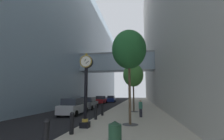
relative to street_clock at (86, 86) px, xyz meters
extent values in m
plane|color=black|center=(-0.56, 19.78, -2.77)|extent=(110.00, 110.00, 0.00)
cube|color=#ADA593|center=(2.86, 22.78, -2.70)|extent=(6.84, 80.00, 0.14)
cube|color=#849EB2|center=(-12.28, 22.78, 10.82)|extent=(9.00, 80.00, 27.17)
cube|color=#93A8B7|center=(-0.75, 20.36, 5.31)|extent=(14.66, 3.20, 3.15)
cube|color=gray|center=(-0.75, 20.36, 7.01)|extent=(14.66, 3.40, 0.24)
cube|color=#B7B2A8|center=(10.78, 22.78, 17.67)|extent=(9.00, 80.00, 40.88)
cube|color=black|center=(0.00, 0.01, -2.45)|extent=(0.55, 0.55, 0.35)
cylinder|color=gold|center=(0.00, 0.01, -2.19)|extent=(0.39, 0.38, 0.18)
cylinder|color=black|center=(0.00, 0.01, -0.47)|extent=(0.22, 0.22, 3.25)
cylinder|color=black|center=(0.00, 0.01, 1.58)|extent=(0.84, 0.28, 0.84)
torus|color=gold|center=(0.00, -0.15, 1.58)|extent=(0.82, 0.05, 0.82)
cylinder|color=silver|center=(0.00, -0.14, 1.58)|extent=(0.69, 0.01, 0.69)
cylinder|color=silver|center=(0.00, 0.16, 1.58)|extent=(0.69, 0.01, 0.69)
sphere|color=gold|center=(0.00, 0.01, 2.07)|extent=(0.16, 0.16, 0.16)
cube|color=black|center=(-0.03, -0.15, 1.66)|extent=(0.09, 0.01, 0.17)
cube|color=black|center=(0.11, -0.15, 1.50)|extent=(0.23, 0.01, 0.17)
cylinder|color=black|center=(-0.16, -4.08, -2.15)|extent=(0.23, 0.23, 0.96)
sphere|color=black|center=(-0.16, -4.08, -1.60)|extent=(0.25, 0.25, 0.25)
cylinder|color=black|center=(-0.16, -1.67, -2.15)|extent=(0.23, 0.23, 0.96)
sphere|color=black|center=(-0.16, -1.67, -1.60)|extent=(0.25, 0.25, 0.25)
cylinder|color=black|center=(-0.16, 3.15, -2.15)|extent=(0.23, 0.23, 0.96)
sphere|color=black|center=(-0.16, 3.15, -1.60)|extent=(0.25, 0.25, 0.25)
cylinder|color=black|center=(-0.16, 5.57, -2.15)|extent=(0.23, 0.23, 0.96)
sphere|color=black|center=(-0.16, 5.57, -1.60)|extent=(0.25, 0.25, 0.25)
cylinder|color=#333335|center=(2.74, 1.45, -2.62)|extent=(1.10, 1.10, 0.02)
cylinder|color=brown|center=(2.74, 1.45, -0.43)|extent=(0.18, 0.18, 4.39)
ellipsoid|color=#23602D|center=(2.74, 1.45, 2.70)|extent=(2.49, 2.49, 2.87)
cylinder|color=#333335|center=(2.74, 9.37, -2.62)|extent=(1.10, 1.10, 0.02)
cylinder|color=#4C3D2D|center=(2.74, 9.37, -0.93)|extent=(0.18, 0.18, 3.40)
ellipsoid|color=#428438|center=(2.74, 9.37, 1.69)|extent=(2.43, 2.43, 2.79)
cylinder|color=#234C33|center=(2.43, -3.49, -2.17)|extent=(0.52, 0.52, 0.92)
cone|color=#183523|center=(2.43, -3.49, -1.66)|extent=(0.53, 0.53, 0.16)
cylinder|color=#23232D|center=(3.50, 5.10, -2.25)|extent=(0.35, 0.35, 0.75)
cylinder|color=#337560|center=(3.50, 5.10, -1.58)|extent=(0.46, 0.46, 0.60)
sphere|color=beige|center=(3.50, 5.10, -1.16)|extent=(0.23, 0.23, 0.23)
cube|color=#B7BABF|center=(-3.61, 6.69, -2.12)|extent=(1.91, 4.68, 0.85)
cube|color=#282D38|center=(-3.60, 6.46, -1.37)|extent=(1.65, 2.63, 0.70)
cylinder|color=black|center=(-4.55, 8.25, -2.45)|extent=(0.23, 0.64, 0.64)
cylinder|color=black|center=(-2.73, 8.29, -2.45)|extent=(0.23, 0.64, 0.64)
cylinder|color=black|center=(-4.49, 5.09, -2.45)|extent=(0.23, 0.64, 0.64)
cylinder|color=black|center=(-2.67, 5.13, -2.45)|extent=(0.23, 0.64, 0.64)
cube|color=#AD191E|center=(-4.97, 24.96, -2.14)|extent=(2.01, 4.76, 0.82)
cube|color=#282D38|center=(-4.96, 24.73, -1.41)|extent=(1.71, 2.69, 0.67)
cylinder|color=black|center=(-5.95, 26.52, -2.45)|extent=(0.24, 0.65, 0.64)
cylinder|color=black|center=(-4.11, 26.59, -2.45)|extent=(0.24, 0.65, 0.64)
cylinder|color=black|center=(-5.83, 23.33, -2.45)|extent=(0.24, 0.65, 0.64)
cylinder|color=black|center=(-4.00, 23.40, -2.45)|extent=(0.24, 0.65, 0.64)
cube|color=slate|center=(-3.88, 12.88, -2.13)|extent=(1.90, 4.63, 0.84)
cube|color=#282D38|center=(-3.87, 12.65, -1.39)|extent=(1.63, 2.61, 0.68)
cylinder|color=black|center=(-4.80, 14.41, -2.45)|extent=(0.24, 0.65, 0.64)
cylinder|color=black|center=(-3.04, 14.46, -2.45)|extent=(0.24, 0.65, 0.64)
cylinder|color=black|center=(-4.71, 11.29, -2.45)|extent=(0.24, 0.65, 0.64)
cylinder|color=black|center=(-2.95, 11.35, -2.45)|extent=(0.24, 0.65, 0.64)
cube|color=navy|center=(-3.64, 30.78, -2.14)|extent=(1.95, 4.36, 0.81)
cube|color=#282D38|center=(-3.63, 30.57, -1.42)|extent=(1.67, 2.46, 0.66)
cylinder|color=black|center=(-4.59, 32.22, -2.45)|extent=(0.24, 0.65, 0.64)
cylinder|color=black|center=(-2.78, 32.28, -2.45)|extent=(0.24, 0.65, 0.64)
cylinder|color=black|center=(-4.50, 29.29, -2.45)|extent=(0.24, 0.65, 0.64)
cylinder|color=black|center=(-2.68, 29.35, -2.45)|extent=(0.24, 0.65, 0.64)
camera|label=1|loc=(3.41, -10.01, -0.49)|focal=25.72mm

